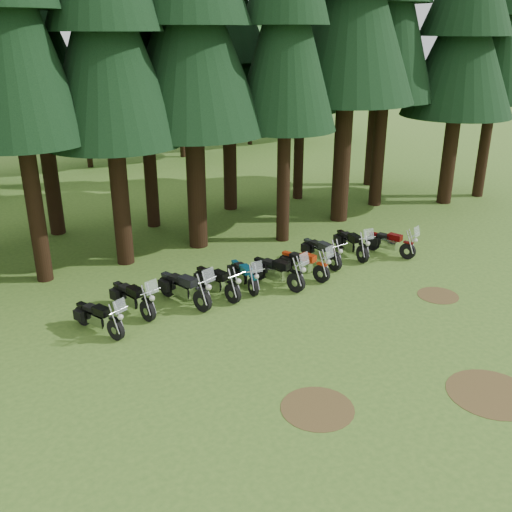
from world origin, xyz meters
The scene contains 22 objects.
ground centered at (0.00, 0.00, 0.00)m, with size 120.00×120.00×0.00m, color #3F6522.
pine_front_9 centered at (13.94, 7.83, 9.51)m, with size 5.44×5.44×15.89m.
pine_back_4 centered at (4.04, 13.25, 8.25)m, with size 4.94×4.94×13.78m.
pine_back_5 centered at (8.07, 12.86, 9.78)m, with size 3.94×3.94×16.33m.
pine_back_6 centered at (13.36, 12.79, 9.93)m, with size 4.59×4.59×16.58m.
decid_4 centered at (1.58, 26.32, 4.37)m, with size 5.93×5.76×7.41m.
decid_5 centered at (8.29, 25.71, 6.23)m, with size 8.45×8.21×10.56m.
decid_6 centered at (14.85, 27.01, 5.20)m, with size 7.06×6.86×8.82m.
decid_7 centered at (19.46, 26.83, 6.22)m, with size 8.44×8.20×10.55m.
dirt_patch_0 centered at (-3.00, -2.00, 0.01)m, with size 1.80×1.80×0.01m, color #4C3D1E.
dirt_patch_1 centered at (4.50, 0.50, 0.01)m, with size 1.40×1.40×0.01m, color #4C3D1E.
dirt_patch_2 centered at (1.00, -4.00, 0.01)m, with size 2.20×2.20×0.01m, color #4C3D1E.
motorcycle_0 centered at (-6.01, 4.60, 0.46)m, with size 0.98×2.16×1.39m.
motorcycle_1 centered at (-4.65, 5.22, 0.49)m, with size 0.72×2.33×1.47m.
motorcycle_2 centered at (-2.98, 4.87, 0.53)m, with size 0.93×2.50×1.58m.
motorcycle_3 centered at (-1.78, 4.82, 0.48)m, with size 0.54×2.29×0.94m.
motorcycle_4 centered at (-0.65, 4.83, 0.45)m, with size 0.57×2.16×1.36m.
motorcycle_5 centered at (0.42, 4.30, 0.51)m, with size 0.92×2.42×1.53m.
motorcycle_6 centered at (1.69, 4.38, 0.48)m, with size 0.89×2.28×1.45m.
motorcycle_7 centered at (3.01, 4.98, 0.47)m, with size 0.31×2.27×0.92m.
motorcycle_8 centered at (4.61, 4.95, 0.50)m, with size 0.72×2.36×1.48m.
motorcycle_9 centered at (6.00, 4.16, 0.47)m, with size 0.89×2.23×1.42m.
Camera 1 is at (-10.67, -10.60, 8.53)m, focal length 40.00 mm.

